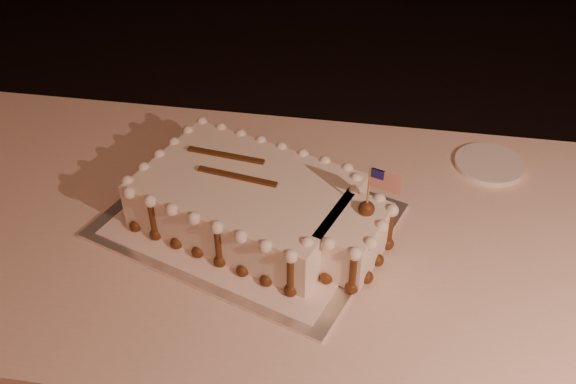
% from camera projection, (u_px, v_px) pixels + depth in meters
% --- Properties ---
extents(banquet_table, '(2.40, 0.80, 0.75)m').
position_uv_depth(banquet_table, '(405.00, 366.00, 1.44)').
color(banquet_table, beige).
rests_on(banquet_table, ground).
extents(cake_board, '(0.62, 0.54, 0.01)m').
position_uv_depth(cake_board, '(248.00, 220.00, 1.26)').
color(cake_board, silver).
rests_on(cake_board, banquet_table).
extents(doily, '(0.56, 0.49, 0.00)m').
position_uv_depth(doily, '(248.00, 219.00, 1.25)').
color(doily, white).
rests_on(doily, cake_board).
extents(sheet_cake, '(0.52, 0.39, 0.20)m').
position_uv_depth(sheet_cake, '(259.00, 204.00, 1.21)').
color(sheet_cake, white).
rests_on(sheet_cake, doily).
extents(side_plate, '(0.15, 0.15, 0.01)m').
position_uv_depth(side_plate, '(489.00, 164.00, 1.40)').
color(side_plate, white).
rests_on(side_plate, banquet_table).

